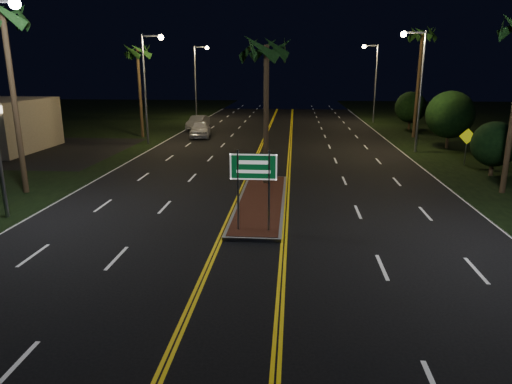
# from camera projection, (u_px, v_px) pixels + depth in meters

# --- Properties ---
(ground) EXTENTS (120.00, 120.00, 0.00)m
(ground) POSITION_uv_depth(u_px,v_px,m) (246.00, 262.00, 15.37)
(ground) COLOR black
(ground) RESTS_ON ground
(median_island) EXTENTS (2.25, 10.25, 0.17)m
(median_island) POSITION_uv_depth(u_px,v_px,m) (261.00, 202.00, 22.08)
(median_island) COLOR gray
(median_island) RESTS_ON ground
(highway_sign) EXTENTS (1.80, 0.08, 3.20)m
(highway_sign) POSITION_uv_depth(u_px,v_px,m) (253.00, 175.00, 17.43)
(highway_sign) COLOR gray
(highway_sign) RESTS_ON ground
(streetlight_left_mid) EXTENTS (1.91, 0.44, 9.00)m
(streetlight_left_mid) POSITION_uv_depth(u_px,v_px,m) (149.00, 77.00, 37.81)
(streetlight_left_mid) COLOR gray
(streetlight_left_mid) RESTS_ON ground
(streetlight_left_far) EXTENTS (1.91, 0.44, 9.00)m
(streetlight_left_far) POSITION_uv_depth(u_px,v_px,m) (198.00, 74.00, 57.04)
(streetlight_left_far) COLOR gray
(streetlight_left_far) RESTS_ON ground
(streetlight_right_mid) EXTENTS (1.91, 0.44, 9.00)m
(streetlight_right_mid) POSITION_uv_depth(u_px,v_px,m) (417.00, 77.00, 34.19)
(streetlight_right_mid) COLOR gray
(streetlight_right_mid) RESTS_ON ground
(streetlight_right_far) EXTENTS (1.91, 0.44, 9.00)m
(streetlight_right_far) POSITION_uv_depth(u_px,v_px,m) (373.00, 74.00, 53.42)
(streetlight_right_far) COLOR gray
(streetlight_right_far) RESTS_ON ground
(palm_median) EXTENTS (2.40, 2.40, 8.30)m
(palm_median) POSITION_uv_depth(u_px,v_px,m) (266.00, 49.00, 23.55)
(palm_median) COLOR #382819
(palm_median) RESTS_ON ground
(palm_left_near) EXTENTS (2.40, 2.40, 9.80)m
(palm_left_near) POSITION_uv_depth(u_px,v_px,m) (3.00, 17.00, 21.78)
(palm_left_near) COLOR #382819
(palm_left_near) RESTS_ON ground
(palm_left_far) EXTENTS (2.40, 2.40, 8.80)m
(palm_left_far) POSITION_uv_depth(u_px,v_px,m) (137.00, 52.00, 41.28)
(palm_left_far) COLOR #382819
(palm_left_far) RESTS_ON ground
(palm_right_far) EXTENTS (2.40, 2.40, 10.30)m
(palm_right_far) POSITION_uv_depth(u_px,v_px,m) (422.00, 36.00, 40.79)
(palm_right_far) COLOR #382819
(palm_right_far) RESTS_ON ground
(shrub_near) EXTENTS (2.70, 2.70, 3.30)m
(shrub_near) POSITION_uv_depth(u_px,v_px,m) (495.00, 144.00, 27.24)
(shrub_near) COLOR #382819
(shrub_near) RESTS_ON ground
(shrub_mid) EXTENTS (3.78, 3.78, 4.62)m
(shrub_mid) POSITION_uv_depth(u_px,v_px,m) (450.00, 115.00, 36.61)
(shrub_mid) COLOR #382819
(shrub_mid) RESTS_ON ground
(shrub_far) EXTENTS (3.24, 3.24, 3.96)m
(shrub_far) POSITION_uv_depth(u_px,v_px,m) (411.00, 107.00, 48.27)
(shrub_far) COLOR #382819
(shrub_far) RESTS_ON ground
(car_near) EXTENTS (3.05, 5.68, 1.80)m
(car_near) POSITION_uv_depth(u_px,v_px,m) (200.00, 128.00, 43.13)
(car_near) COLOR silver
(car_near) RESTS_ON ground
(car_far) EXTENTS (2.53, 5.11, 1.65)m
(car_far) POSITION_uv_depth(u_px,v_px,m) (198.00, 121.00, 48.91)
(car_far) COLOR #A8ABB1
(car_far) RESTS_ON ground
(warning_sign) EXTENTS (1.04, 0.19, 2.49)m
(warning_sign) POSITION_uv_depth(u_px,v_px,m) (467.00, 142.00, 30.30)
(warning_sign) COLOR gray
(warning_sign) RESTS_ON ground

